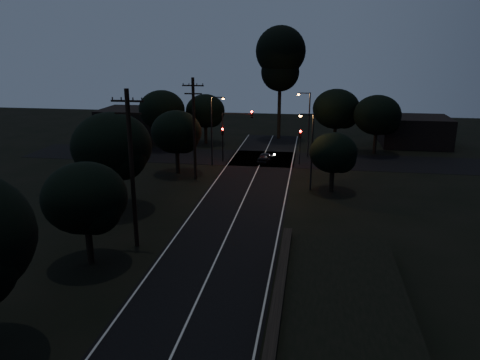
% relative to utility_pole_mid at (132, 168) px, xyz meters
% --- Properties ---
extents(road_surface, '(60.00, 70.00, 0.03)m').
position_rel_utility_pole_mid_xyz_m(road_surface, '(6.00, 16.12, -5.73)').
color(road_surface, black).
rests_on(road_surface, ground).
extents(utility_pole_mid, '(2.20, 0.30, 11.00)m').
position_rel_utility_pole_mid_xyz_m(utility_pole_mid, '(0.00, 0.00, 0.00)').
color(utility_pole_mid, black).
rests_on(utility_pole_mid, ground).
extents(utility_pole_far, '(2.20, 0.30, 10.50)m').
position_rel_utility_pole_mid_xyz_m(utility_pole_far, '(0.00, 17.00, -0.25)').
color(utility_pole_far, black).
rests_on(utility_pole_far, ground).
extents(tree_left_b, '(5.31, 5.31, 6.74)m').
position_rel_utility_pole_mid_xyz_m(tree_left_b, '(-1.81, -3.11, -1.37)').
color(tree_left_b, black).
rests_on(tree_left_b, ground).
extents(tree_left_c, '(6.64, 6.64, 8.38)m').
position_rel_utility_pole_mid_xyz_m(tree_left_c, '(-4.27, 6.87, -0.32)').
color(tree_left_c, black).
rests_on(tree_left_c, ground).
extents(tree_left_d, '(5.43, 5.43, 6.89)m').
position_rel_utility_pole_mid_xyz_m(tree_left_d, '(-2.31, 18.89, -1.27)').
color(tree_left_d, black).
rests_on(tree_left_d, ground).
extents(tree_far_nw, '(5.46, 5.46, 6.92)m').
position_rel_utility_pole_mid_xyz_m(tree_far_nw, '(-2.81, 34.89, -1.26)').
color(tree_far_nw, black).
rests_on(tree_far_nw, ground).
extents(tree_far_w, '(6.10, 6.10, 7.78)m').
position_rel_utility_pole_mid_xyz_m(tree_far_w, '(-7.78, 30.88, -0.68)').
color(tree_far_w, black).
rests_on(tree_far_w, ground).
extents(tree_far_ne, '(6.26, 6.26, 7.92)m').
position_rel_utility_pole_mid_xyz_m(tree_far_ne, '(15.22, 34.87, -0.62)').
color(tree_far_ne, black).
rests_on(tree_far_ne, ground).
extents(tree_far_e, '(5.92, 5.92, 7.51)m').
position_rel_utility_pole_mid_xyz_m(tree_far_e, '(20.21, 31.88, -0.87)').
color(tree_far_e, black).
rests_on(tree_far_e, ground).
extents(tree_right_a, '(4.51, 4.51, 5.74)m').
position_rel_utility_pole_mid_xyz_m(tree_right_a, '(14.16, 14.91, -2.02)').
color(tree_right_a, black).
rests_on(tree_right_a, ground).
extents(tall_pine, '(7.12, 7.12, 16.17)m').
position_rel_utility_pole_mid_xyz_m(tall_pine, '(7.00, 40.00, 5.93)').
color(tall_pine, black).
rests_on(tall_pine, ground).
extents(building_left, '(10.00, 8.00, 4.40)m').
position_rel_utility_pole_mid_xyz_m(building_left, '(-14.00, 37.00, -3.54)').
color(building_left, black).
rests_on(building_left, ground).
extents(building_right, '(9.00, 7.00, 4.00)m').
position_rel_utility_pole_mid_xyz_m(building_right, '(26.00, 38.00, -3.74)').
color(building_right, black).
rests_on(building_right, ground).
extents(signal_left, '(0.28, 0.35, 4.10)m').
position_rel_utility_pole_mid_xyz_m(signal_left, '(1.40, 24.99, -2.90)').
color(signal_left, black).
rests_on(signal_left, ground).
extents(signal_right, '(0.28, 0.35, 4.10)m').
position_rel_utility_pole_mid_xyz_m(signal_right, '(10.60, 24.99, -2.90)').
color(signal_right, black).
rests_on(signal_right, ground).
extents(signal_mast, '(3.70, 0.35, 6.25)m').
position_rel_utility_pole_mid_xyz_m(signal_mast, '(3.09, 24.99, -1.40)').
color(signal_mast, black).
rests_on(signal_mast, ground).
extents(streetlight_a, '(1.66, 0.26, 8.00)m').
position_rel_utility_pole_mid_xyz_m(streetlight_a, '(0.69, 23.00, -1.10)').
color(streetlight_a, black).
rests_on(streetlight_a, ground).
extents(streetlight_b, '(1.66, 0.26, 8.00)m').
position_rel_utility_pole_mid_xyz_m(streetlight_b, '(11.31, 29.00, -1.10)').
color(streetlight_b, black).
rests_on(streetlight_b, ground).
extents(streetlight_c, '(1.46, 0.26, 7.50)m').
position_rel_utility_pole_mid_xyz_m(streetlight_c, '(11.83, 15.00, -1.39)').
color(streetlight_c, black).
rests_on(streetlight_c, ground).
extents(car, '(2.07, 3.79, 1.22)m').
position_rel_utility_pole_mid_xyz_m(car, '(6.59, 25.29, -5.13)').
color(car, black).
rests_on(car, ground).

